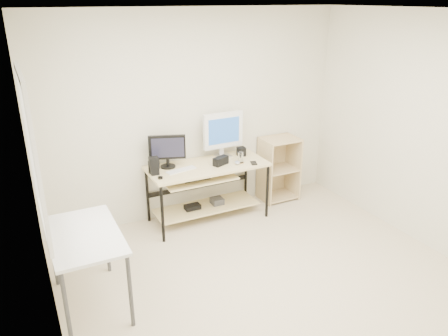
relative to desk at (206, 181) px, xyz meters
name	(u,v)px	position (x,y,z in m)	size (l,w,h in m)	color
room	(269,166)	(-0.11, -1.62, 0.78)	(4.01, 4.01, 2.62)	beige
desk	(206,181)	(0.00, 0.00, 0.00)	(1.50, 0.65, 0.75)	beige
side_table	(85,241)	(-1.65, -1.06, 0.13)	(0.60, 1.00, 0.75)	white
shelf_unit	(277,168)	(1.18, 0.16, -0.09)	(0.50, 0.40, 0.90)	#D4BB84
black_monitor	(167,149)	(-0.44, 0.14, 0.45)	(0.44, 0.19, 0.41)	black
white_imac	(223,132)	(0.34, 0.19, 0.55)	(0.55, 0.18, 0.59)	silver
keyboard	(181,170)	(-0.34, -0.04, 0.22)	(0.38, 0.11, 0.01)	white
mouse	(237,162)	(0.38, -0.14, 0.23)	(0.07, 0.11, 0.04)	#B2B2B7
center_speaker	(221,161)	(0.18, -0.07, 0.26)	(0.20, 0.09, 0.10)	black
speaker_left	(154,166)	(-0.66, -0.01, 0.32)	(0.11, 0.11, 0.21)	black
speaker_right	(241,152)	(0.56, 0.11, 0.27)	(0.10, 0.10, 0.12)	black
audio_controller	(151,167)	(-0.68, 0.06, 0.28)	(0.07, 0.04, 0.14)	black
volume_puck	(160,178)	(-0.64, -0.16, 0.22)	(0.06, 0.06, 0.02)	black
smartphone	(254,163)	(0.57, -0.21, 0.22)	(0.07, 0.13, 0.01)	black
coaster	(241,163)	(0.43, -0.12, 0.21)	(0.09, 0.09, 0.01)	#A67C4B
drinking_glass	(241,157)	(0.43, -0.12, 0.29)	(0.07, 0.07, 0.14)	white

